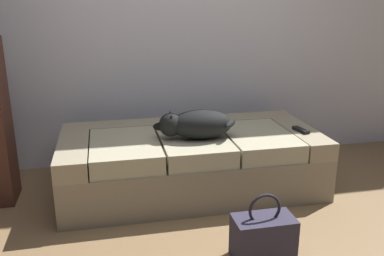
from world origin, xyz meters
TOP-DOWN VIEW (x-y plane):
  - couch at (0.00, 1.12)m, footprint 1.80×0.88m
  - dog_dark at (0.01, 1.00)m, footprint 0.58×0.28m
  - tv_remote at (0.77, 0.98)m, footprint 0.07×0.16m
  - handbag at (0.19, 0.19)m, footprint 0.32×0.18m

SIDE VIEW (x-z plane):
  - handbag at x=0.19m, z-range -0.06..0.31m
  - couch at x=0.00m, z-range 0.00..0.42m
  - tv_remote at x=0.77m, z-range 0.42..0.45m
  - dog_dark at x=0.01m, z-range 0.42..0.62m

